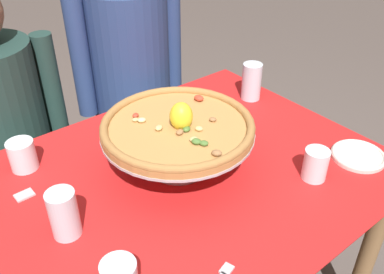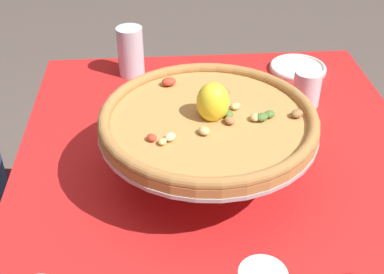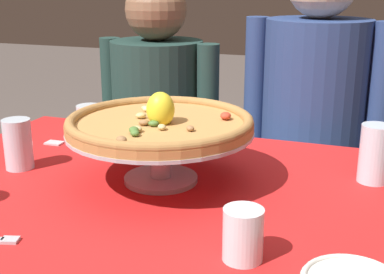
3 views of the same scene
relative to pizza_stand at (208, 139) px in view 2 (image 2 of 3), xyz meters
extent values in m
cylinder|color=olive|center=(0.50, -0.42, -0.47)|extent=(0.06, 0.06, 0.69)
cylinder|color=olive|center=(0.50, 0.34, -0.47)|extent=(0.06, 0.06, 0.69)
cube|color=olive|center=(-0.02, -0.04, -0.11)|extent=(1.16, 0.88, 0.02)
cube|color=red|center=(-0.02, -0.04, -0.10)|extent=(1.20, 0.92, 0.00)
cylinder|color=#B7B7C1|center=(0.00, 0.00, -0.09)|extent=(0.18, 0.18, 0.01)
cylinder|color=#B7B7C1|center=(0.00, 0.00, -0.03)|extent=(0.05, 0.05, 0.11)
cylinder|color=#B7B7C1|center=(0.00, 0.00, 0.03)|extent=(0.44, 0.44, 0.01)
cylinder|color=#BC8447|center=(0.00, 0.00, 0.04)|extent=(0.43, 0.43, 0.02)
torus|color=#A6743E|center=(0.00, 0.00, 0.05)|extent=(0.43, 0.43, 0.02)
ellipsoid|color=#996B42|center=(-0.01, -0.17, 0.06)|extent=(0.03, 0.03, 0.01)
ellipsoid|color=#4C7533|center=(-0.02, -0.10, 0.06)|extent=(0.03, 0.03, 0.01)
ellipsoid|color=tan|center=(-0.01, -0.09, 0.06)|extent=(0.03, 0.02, 0.01)
ellipsoid|color=#4C7533|center=(0.00, -0.04, 0.06)|extent=(0.03, 0.03, 0.01)
ellipsoid|color=beige|center=(-0.07, 0.08, 0.06)|extent=(0.03, 0.03, 0.01)
ellipsoid|color=#C63D28|center=(-0.07, 0.11, 0.06)|extent=(0.03, 0.03, 0.01)
ellipsoid|color=#4C7533|center=(-0.01, -0.12, 0.06)|extent=(0.03, 0.03, 0.01)
ellipsoid|color=#996B42|center=(0.09, -0.05, 0.06)|extent=(0.03, 0.03, 0.01)
ellipsoid|color=tan|center=(-0.05, 0.01, 0.06)|extent=(0.03, 0.03, 0.01)
ellipsoid|color=#C63D28|center=(0.02, 0.00, 0.06)|extent=(0.03, 0.03, 0.02)
ellipsoid|color=tan|center=(-0.08, 0.09, 0.06)|extent=(0.02, 0.02, 0.01)
ellipsoid|color=#996B42|center=(-0.02, -0.04, 0.06)|extent=(0.03, 0.03, 0.01)
ellipsoid|color=#C63D28|center=(0.14, 0.07, 0.06)|extent=(0.03, 0.04, 0.02)
ellipsoid|color=tan|center=(0.03, -0.06, 0.06)|extent=(0.03, 0.03, 0.01)
ellipsoid|color=yellow|center=(0.01, -0.01, 0.08)|extent=(0.08, 0.08, 0.08)
cylinder|color=white|center=(0.27, -0.28, -0.05)|extent=(0.07, 0.07, 0.09)
cylinder|color=silver|center=(0.27, -0.28, -0.07)|extent=(0.06, 0.06, 0.05)
cylinder|color=silver|center=(0.48, 0.17, -0.03)|extent=(0.07, 0.07, 0.14)
cylinder|color=silver|center=(0.48, 0.17, -0.07)|extent=(0.06, 0.06, 0.06)
cylinder|color=silver|center=(0.46, -0.31, -0.09)|extent=(0.16, 0.16, 0.01)
torus|color=silver|center=(0.46, -0.31, -0.09)|extent=(0.16, 0.16, 0.01)
camera|label=1|loc=(-0.59, -0.80, 0.68)|focal=39.28mm
camera|label=2|loc=(-0.83, 0.10, 0.59)|focal=47.33mm
camera|label=3|loc=(0.46, -1.07, 0.37)|focal=48.78mm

